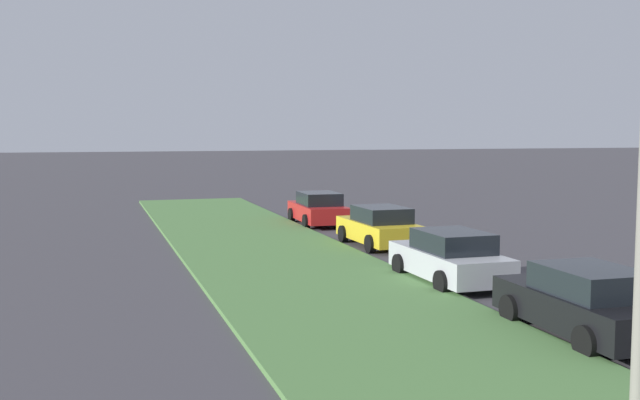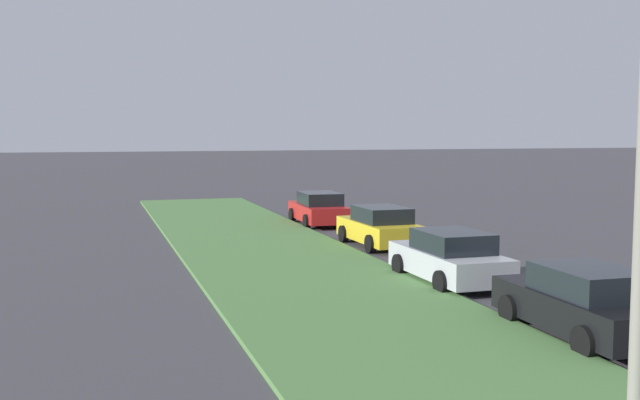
# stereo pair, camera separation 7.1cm
# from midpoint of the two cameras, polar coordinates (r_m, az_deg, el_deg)

# --- Properties ---
(grass_median) EXTENTS (60.00, 6.00, 0.12)m
(grass_median) POSITION_cam_midpoint_polar(r_m,az_deg,el_deg) (16.91, 3.52, -8.97)
(grass_median) COLOR #517F42
(grass_median) RESTS_ON ground
(parked_car_black) EXTENTS (4.33, 2.07, 1.47)m
(parked_car_black) POSITION_cam_midpoint_polar(r_m,az_deg,el_deg) (16.47, 19.22, -7.31)
(parked_car_black) COLOR black
(parked_car_black) RESTS_ON ground
(parked_car_silver) EXTENTS (4.32, 2.06, 1.47)m
(parked_car_silver) POSITION_cam_midpoint_polar(r_m,az_deg,el_deg) (21.27, 9.65, -4.29)
(parked_car_silver) COLOR #B2B5BA
(parked_car_silver) RESTS_ON ground
(parked_car_yellow) EXTENTS (4.34, 2.10, 1.47)m
(parked_car_yellow) POSITION_cam_midpoint_polar(r_m,az_deg,el_deg) (27.65, 4.44, -2.03)
(parked_car_yellow) COLOR gold
(parked_car_yellow) RESTS_ON ground
(parked_car_red) EXTENTS (4.35, 2.11, 1.47)m
(parked_car_red) POSITION_cam_midpoint_polar(r_m,az_deg,el_deg) (33.88, -0.18, -0.67)
(parked_car_red) COLOR red
(parked_car_red) RESTS_ON ground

